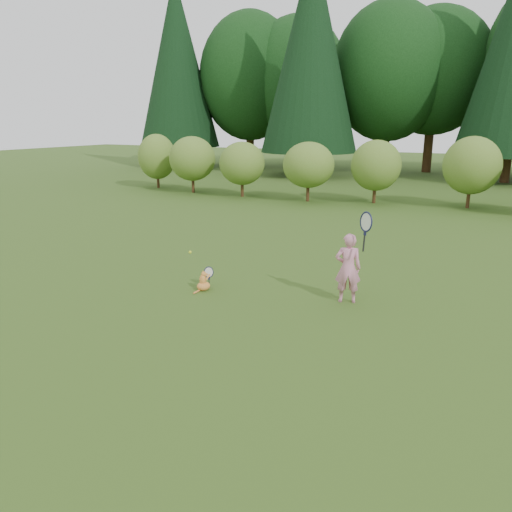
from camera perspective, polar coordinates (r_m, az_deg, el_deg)
The scene contains 6 objects.
ground at distance 9.95m, azimuth -3.13°, elevation -4.84°, with size 100.00×100.00×0.00m, color #2C4B15.
shrub_row at distance 21.69m, azimuth 14.46°, elevation 9.43°, with size 28.00×3.00×2.80m, color #5C7424, non-canonical shape.
woodland_backdrop at distance 31.69m, azimuth 19.59°, elevation 21.81°, with size 48.00×10.00×15.00m, color black, non-canonical shape.
child at distance 9.68m, azimuth 10.53°, elevation -1.20°, with size 0.78×0.53×2.04m.
cat at distance 10.40m, azimuth -6.01°, elevation -2.75°, with size 0.41×0.59×0.57m.
tennis_ball at distance 11.11m, azimuth -7.54°, elevation 0.45°, with size 0.07×0.07×0.07m.
Camera 1 is at (4.70, -8.07, 3.40)m, focal length 35.00 mm.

